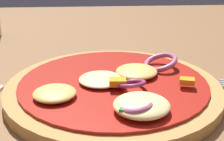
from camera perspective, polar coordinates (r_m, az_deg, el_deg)
The scene contains 2 objects.
dining_table at distance 0.34m, azimuth -4.68°, elevation -8.49°, with size 1.33×1.04×0.03m.
pizza at distance 0.34m, azimuth 0.40°, elevation -3.10°, with size 0.22×0.22×0.03m.
Camera 1 is at (0.01, -0.29, 0.19)m, focal length 52.58 mm.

